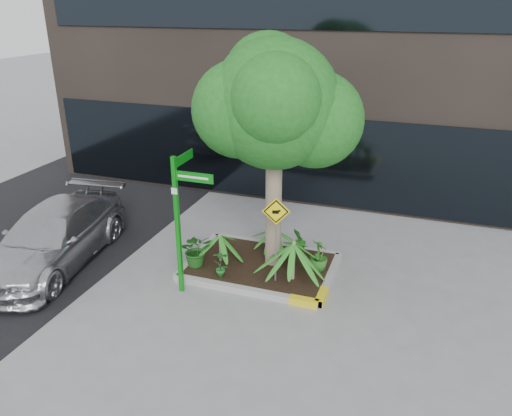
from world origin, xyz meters
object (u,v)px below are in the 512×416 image
(parked_car, at_px, (54,237))
(street_sign_post, at_px, (181,211))
(tree, at_px, (275,104))
(cattle_sign, at_px, (276,226))

(parked_car, distance_m, street_sign_post, 3.61)
(parked_car, xyz_separation_m, street_sign_post, (3.41, -0.10, 1.18))
(tree, relative_size, cattle_sign, 2.74)
(cattle_sign, bearing_deg, street_sign_post, -170.93)
(tree, bearing_deg, street_sign_post, -133.42)
(tree, height_order, parked_car, tree)
(tree, distance_m, cattle_sign, 2.48)
(cattle_sign, bearing_deg, parked_car, 172.16)
(tree, distance_m, street_sign_post, 2.88)
(street_sign_post, relative_size, cattle_sign, 1.58)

